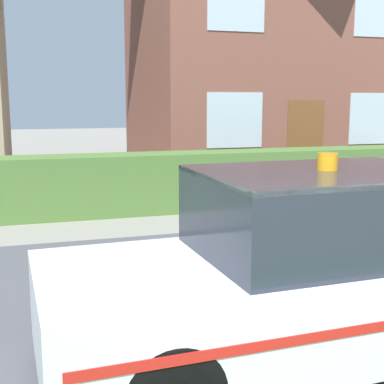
# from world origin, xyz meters

# --- Properties ---
(road_strip) EXTENTS (28.00, 5.51, 0.01)m
(road_strip) POSITION_xyz_m (0.00, 3.43, 0.01)
(road_strip) COLOR #4C4C51
(road_strip) RESTS_ON ground
(garden_hedge) EXTENTS (15.73, 0.89, 1.11)m
(garden_hedge) POSITION_xyz_m (0.56, 8.03, 0.55)
(garden_hedge) COLOR #4C7233
(garden_hedge) RESTS_ON ground
(police_car) EXTENTS (3.99, 1.74, 1.67)m
(police_car) POSITION_xyz_m (0.64, 1.88, 0.74)
(police_car) COLOR black
(police_car) RESTS_ON road_strip
(house_right) EXTENTS (7.31, 5.98, 8.11)m
(house_right) POSITION_xyz_m (5.26, 12.98, 4.14)
(house_right) COLOR brown
(house_right) RESTS_ON ground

